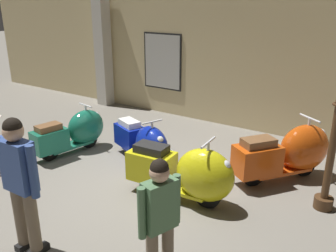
{
  "coord_description": "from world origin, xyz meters",
  "views": [
    {
      "loc": [
        3.48,
        -4.08,
        3.01
      ],
      "look_at": [
        0.07,
        1.02,
        0.83
      ],
      "focal_mm": 38.54,
      "sensor_mm": 36.0,
      "label": 1
    }
  ],
  "objects_px": {
    "scooter_0": "(76,132)",
    "scooter_1": "(144,143)",
    "scooter_3": "(290,152)",
    "scooter_2": "(188,173)",
    "visitor_1": "(160,217)",
    "visitor_0": "(20,178)"
  },
  "relations": [
    {
      "from": "scooter_0",
      "to": "scooter_1",
      "type": "height_order",
      "value": "scooter_0"
    },
    {
      "from": "scooter_1",
      "to": "scooter_3",
      "type": "bearing_deg",
      "value": 42.3
    },
    {
      "from": "scooter_2",
      "to": "visitor_1",
      "type": "distance_m",
      "value": 1.87
    },
    {
      "from": "scooter_3",
      "to": "scooter_0",
      "type": "bearing_deg",
      "value": 143.13
    },
    {
      "from": "scooter_1",
      "to": "visitor_1",
      "type": "relative_size",
      "value": 1.04
    },
    {
      "from": "scooter_1",
      "to": "scooter_3",
      "type": "relative_size",
      "value": 0.91
    },
    {
      "from": "scooter_0",
      "to": "scooter_2",
      "type": "relative_size",
      "value": 0.9
    },
    {
      "from": "scooter_0",
      "to": "visitor_0",
      "type": "relative_size",
      "value": 0.91
    },
    {
      "from": "scooter_2",
      "to": "visitor_1",
      "type": "relative_size",
      "value": 1.16
    },
    {
      "from": "scooter_3",
      "to": "visitor_0",
      "type": "relative_size",
      "value": 0.99
    },
    {
      "from": "scooter_2",
      "to": "scooter_3",
      "type": "xyz_separation_m",
      "value": [
        1.08,
        1.63,
        0.01
      ]
    },
    {
      "from": "scooter_0",
      "to": "scooter_1",
      "type": "xyz_separation_m",
      "value": [
        1.54,
        0.3,
        -0.0
      ]
    },
    {
      "from": "scooter_0",
      "to": "scooter_3",
      "type": "distance_m",
      "value": 4.18
    },
    {
      "from": "scooter_3",
      "to": "visitor_1",
      "type": "distance_m",
      "value": 3.38
    },
    {
      "from": "scooter_1",
      "to": "scooter_2",
      "type": "distance_m",
      "value": 1.54
    },
    {
      "from": "scooter_1",
      "to": "visitor_0",
      "type": "bearing_deg",
      "value": -61.51
    },
    {
      "from": "visitor_0",
      "to": "scooter_3",
      "type": "bearing_deg",
      "value": -30.52
    },
    {
      "from": "scooter_3",
      "to": "scooter_2",
      "type": "bearing_deg",
      "value": -177.52
    },
    {
      "from": "scooter_3",
      "to": "visitor_1",
      "type": "bearing_deg",
      "value": -151.03
    },
    {
      "from": "scooter_2",
      "to": "scooter_1",
      "type": "bearing_deg",
      "value": 148.36
    },
    {
      "from": "scooter_0",
      "to": "scooter_1",
      "type": "distance_m",
      "value": 1.57
    },
    {
      "from": "visitor_0",
      "to": "visitor_1",
      "type": "xyz_separation_m",
      "value": [
        1.69,
        0.42,
        -0.13
      ]
    }
  ]
}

